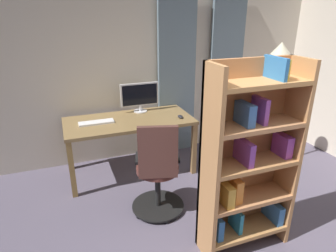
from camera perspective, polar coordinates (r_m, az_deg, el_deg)
name	(u,v)px	position (r m, az deg, el deg)	size (l,w,h in m)	color
back_room_partition	(145,66)	(4.18, -4.39, 11.47)	(5.15, 0.10, 2.58)	beige
curtain_left_panel	(226,69)	(4.59, 11.08, 10.67)	(0.52, 0.06, 2.37)	slate
curtain_right_panel	(177,73)	(4.23, 1.70, 10.17)	(0.55, 0.06, 2.37)	slate
desk	(129,126)	(3.76, -7.49, 0.06)	(1.59, 0.76, 0.73)	olive
office_chair	(158,174)	(3.02, -1.99, -9.27)	(0.56, 0.56, 1.04)	black
computer_monitor	(140,96)	(3.96, -5.49, 5.83)	(0.51, 0.18, 0.39)	silver
computer_keyboard	(96,123)	(3.67, -13.68, 0.65)	(0.42, 0.13, 0.02)	white
computer_mouse	(180,117)	(3.76, 2.39, 1.83)	(0.06, 0.10, 0.04)	#232328
bookshelf	(247,161)	(2.58, 15.04, -6.52)	(0.81, 0.30, 1.70)	#B9814E
floor_lamp	(277,78)	(3.92, 20.38, 8.75)	(0.28, 0.28, 1.66)	black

